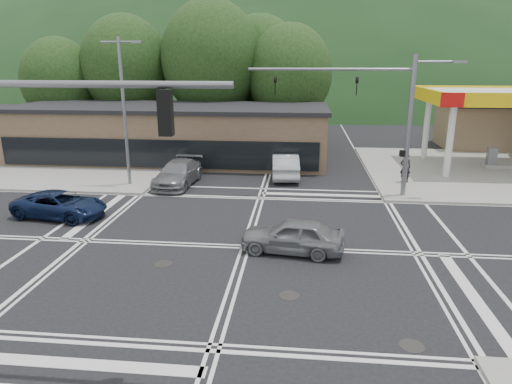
# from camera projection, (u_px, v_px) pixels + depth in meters

# --- Properties ---
(ground) EXTENTS (120.00, 120.00, 0.00)m
(ground) POSITION_uv_depth(u_px,v_px,m) (246.00, 247.00, 19.51)
(ground) COLOR black
(ground) RESTS_ON ground
(sidewalk_ne) EXTENTS (16.00, 16.00, 0.15)m
(sidewalk_ne) POSITION_uv_depth(u_px,v_px,m) (481.00, 171.00, 32.37)
(sidewalk_ne) COLOR gray
(sidewalk_ne) RESTS_ON ground
(sidewalk_nw) EXTENTS (16.00, 16.00, 0.15)m
(sidewalk_nw) POSITION_uv_depth(u_px,v_px,m) (77.00, 162.00, 35.27)
(sidewalk_nw) COLOR gray
(sidewalk_nw) RESTS_ON ground
(convenience_store) EXTENTS (10.00, 6.00, 3.80)m
(convenience_store) POSITION_uv_depth(u_px,v_px,m) (500.00, 127.00, 40.93)
(convenience_store) COLOR #846B4F
(convenience_store) RESTS_ON ground
(commercial_row) EXTENTS (24.00, 8.00, 4.00)m
(commercial_row) POSITION_uv_depth(u_px,v_px,m) (171.00, 135.00, 35.96)
(commercial_row) COLOR brown
(commercial_row) RESTS_ON ground
(hill_north) EXTENTS (252.00, 126.00, 140.00)m
(hill_north) POSITION_uv_depth(u_px,v_px,m) (293.00, 94.00, 105.48)
(hill_north) COLOR #1A3719
(hill_north) RESTS_ON ground
(tree_n_a) EXTENTS (8.00, 8.00, 11.75)m
(tree_n_a) POSITION_uv_depth(u_px,v_px,m) (126.00, 66.00, 41.79)
(tree_n_a) COLOR #382619
(tree_n_a) RESTS_ON ground
(tree_n_b) EXTENTS (9.00, 9.00, 12.98)m
(tree_n_b) POSITION_uv_depth(u_px,v_px,m) (211.00, 59.00, 40.84)
(tree_n_b) COLOR #382619
(tree_n_b) RESTS_ON ground
(tree_n_c) EXTENTS (7.60, 7.60, 10.87)m
(tree_n_c) POSITION_uv_depth(u_px,v_px,m) (289.00, 74.00, 40.53)
(tree_n_c) COLOR #382619
(tree_n_c) RESTS_ON ground
(tree_n_d) EXTENTS (6.80, 6.80, 9.76)m
(tree_n_d) POSITION_uv_depth(u_px,v_px,m) (60.00, 81.00, 41.78)
(tree_n_d) COLOR #382619
(tree_n_d) RESTS_ON ground
(tree_n_e) EXTENTS (8.40, 8.40, 11.98)m
(tree_n_e) POSITION_uv_depth(u_px,v_px,m) (260.00, 66.00, 44.45)
(tree_n_e) COLOR #382619
(tree_n_e) RESTS_ON ground
(streetlight_nw) EXTENTS (2.50, 0.25, 9.00)m
(streetlight_nw) POSITION_uv_depth(u_px,v_px,m) (125.00, 105.00, 27.51)
(streetlight_nw) COLOR slate
(streetlight_nw) RESTS_ON ground
(signal_mast_ne) EXTENTS (11.65, 0.30, 8.00)m
(signal_mast_ne) POSITION_uv_depth(u_px,v_px,m) (387.00, 109.00, 25.25)
(signal_mast_ne) COLOR slate
(signal_mast_ne) RESTS_ON ground
(car_blue_west) EXTENTS (4.99, 2.86, 1.31)m
(car_blue_west) POSITION_uv_depth(u_px,v_px,m) (60.00, 205.00, 23.06)
(car_blue_west) COLOR #0D193A
(car_blue_west) RESTS_ON ground
(car_grey_center) EXTENTS (4.46, 2.26, 1.45)m
(car_grey_center) POSITION_uv_depth(u_px,v_px,m) (292.00, 235.00, 18.83)
(car_grey_center) COLOR slate
(car_grey_center) RESTS_ON ground
(car_queue_a) EXTENTS (2.10, 5.08, 1.64)m
(car_queue_a) POSITION_uv_depth(u_px,v_px,m) (285.00, 165.00, 30.86)
(car_queue_a) COLOR #9B9EA2
(car_queue_a) RESTS_ON ground
(car_queue_b) EXTENTS (2.61, 4.84, 1.56)m
(car_queue_b) POSITION_uv_depth(u_px,v_px,m) (300.00, 156.00, 34.11)
(car_queue_b) COLOR silver
(car_queue_b) RESTS_ON ground
(car_northbound) EXTENTS (2.47, 5.37, 1.52)m
(car_northbound) POSITION_uv_depth(u_px,v_px,m) (178.00, 173.00, 28.95)
(car_northbound) COLOR slate
(car_northbound) RESTS_ON ground
(pedestrian) EXTENTS (0.74, 0.53, 1.88)m
(pedestrian) POSITION_uv_depth(u_px,v_px,m) (405.00, 168.00, 28.99)
(pedestrian) COLOR black
(pedestrian) RESTS_ON sidewalk_ne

